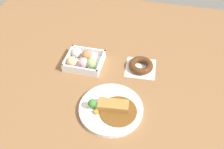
{
  "coord_description": "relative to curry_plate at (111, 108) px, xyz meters",
  "views": [
    {
      "loc": [
        0.2,
        -0.67,
        0.81
      ],
      "look_at": [
        0.02,
        0.08,
        0.03
      ],
      "focal_mm": 40.25,
      "sensor_mm": 36.0,
      "label": 1
    }
  ],
  "objects": [
    {
      "name": "donut_box",
      "position": [
        -0.19,
        0.23,
        0.01
      ],
      "size": [
        0.17,
        0.15,
        0.06
      ],
      "color": "white",
      "rests_on": "ground_plane"
    },
    {
      "name": "curry_plate",
      "position": [
        0.0,
        0.0,
        0.0
      ],
      "size": [
        0.25,
        0.25,
        0.06
      ],
      "color": "white",
      "rests_on": "ground_plane"
    },
    {
      "name": "ground_plane",
      "position": [
        -0.06,
        0.09,
        -0.01
      ],
      "size": [
        1.6,
        1.6,
        0.0
      ],
      "primitive_type": "plane",
      "color": "brown"
    },
    {
      "name": "chocolate_ring_donut",
      "position": [
        0.08,
        0.27,
        0.0
      ],
      "size": [
        0.15,
        0.15,
        0.03
      ],
      "color": "white",
      "rests_on": "ground_plane"
    }
  ]
}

